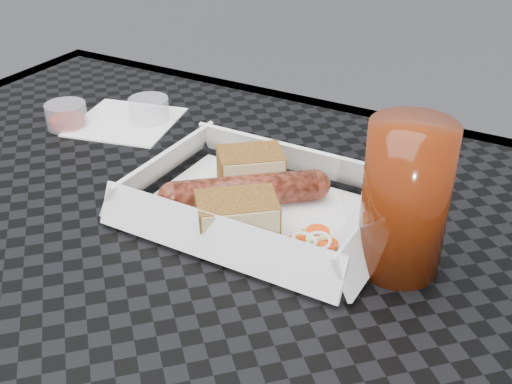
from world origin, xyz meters
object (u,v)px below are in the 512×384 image
patio_table (109,299)px  drink_glass (405,199)px  food_tray (261,212)px  bratwurst (245,191)px

patio_table → drink_glass: (0.25, 0.09, 0.14)m
food_tray → bratwurst: size_ratio=1.60×
food_tray → bratwurst: bratwurst is taller
patio_table → bratwurst: bratwurst is taller
food_tray → bratwurst: 0.03m
patio_table → drink_glass: size_ratio=6.05×
food_tray → drink_glass: size_ratio=1.67×
patio_table → drink_glass: 0.30m
bratwurst → patio_table: bearing=-131.4°
bratwurst → drink_glass: 0.17m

